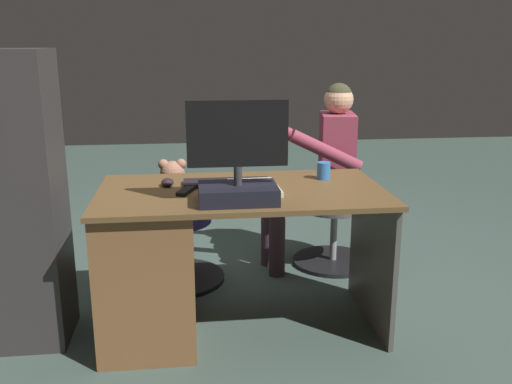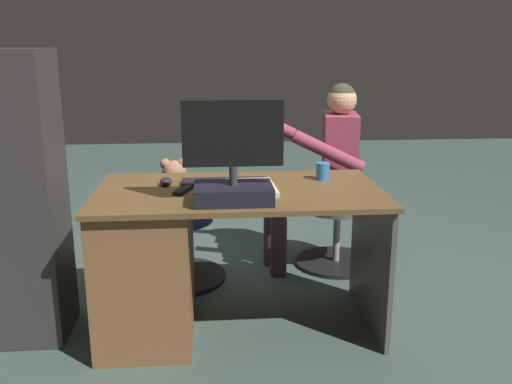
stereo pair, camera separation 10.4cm
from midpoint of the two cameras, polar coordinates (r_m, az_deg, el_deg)
The scene contains 13 objects.
ground_plane at distance 3.25m, azimuth -2.88°, elevation -10.42°, with size 10.00×10.00×0.00m, color #3E514A.
desk at distance 2.78m, azimuth -9.84°, elevation -6.61°, with size 1.36×0.75×0.71m.
monitor at distance 2.45m, azimuth -3.07°, elevation 1.99°, with size 0.43×0.24×0.44m.
keyboard at distance 2.78m, azimuth -4.06°, elevation 0.96°, with size 0.42×0.14×0.02m, color black.
computer_mouse at distance 2.78m, azimuth -9.97°, elevation 0.97°, with size 0.06×0.10×0.04m, color black.
cup at distance 2.88m, azimuth 5.80°, elevation 2.14°, with size 0.07×0.07×0.09m, color #3372BF.
tv_remote at distance 2.65m, azimuth -8.19°, elevation 0.12°, with size 0.04×0.15×0.02m, color black.
notebook_binder at distance 2.66m, azimuth -1.31°, elevation 0.42°, with size 0.22×0.30×0.02m, color beige.
office_chair_teddy at distance 3.40m, azimuth -9.01°, elevation -5.12°, with size 0.57×0.57×0.43m.
teddy_bear at distance 3.31m, azimuth -9.24°, elevation 0.45°, with size 0.21×0.22×0.31m.
visitor_chair at distance 3.64m, azimuth 7.05°, elevation -3.37°, with size 0.52×0.52×0.43m.
person at distance 3.50m, azimuth 5.87°, elevation 2.81°, with size 0.59×0.53×1.15m.
equipment_rack at distance 2.83m, azimuth -24.42°, elevation -0.95°, with size 0.44×0.36×1.36m, color #353130.
Camera 1 is at (0.24, 2.93, 1.39)m, focal length 39.70 mm.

